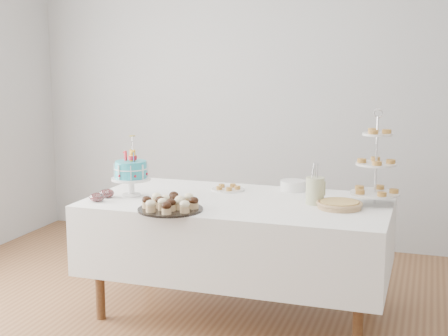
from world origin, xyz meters
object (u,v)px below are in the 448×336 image
(tiered_stand, at_px, (376,164))
(plate_stack, at_px, (293,185))
(cupcake_tray, at_px, (170,203))
(utensil_pitcher, at_px, (315,190))
(birthday_cake, at_px, (131,180))
(pie, at_px, (339,204))
(table, at_px, (239,234))
(pastry_plate, at_px, (228,188))
(jam_bowl_a, at_px, (97,197))
(jam_bowl_b, at_px, (107,193))

(tiered_stand, bearing_deg, plate_stack, 158.24)
(cupcake_tray, xyz_separation_m, utensil_pitcher, (0.79, 0.44, 0.05))
(birthday_cake, relative_size, pie, 1.43)
(birthday_cake, bearing_deg, table, 27.74)
(table, height_order, pastry_plate, pastry_plate)
(pie, height_order, pastry_plate, pie)
(birthday_cake, distance_m, pastry_plate, 0.67)
(table, relative_size, cupcake_tray, 4.89)
(tiered_stand, xyz_separation_m, jam_bowl_a, (-1.68, -0.50, -0.22))
(tiered_stand, distance_m, plate_stack, 0.65)
(birthday_cake, bearing_deg, utensil_pitcher, 26.10)
(cupcake_tray, bearing_deg, jam_bowl_a, 172.73)
(cupcake_tray, height_order, pastry_plate, cupcake_tray)
(table, height_order, utensil_pitcher, utensil_pitcher)
(table, bearing_deg, jam_bowl_b, -166.10)
(pastry_plate, xyz_separation_m, utensil_pitcher, (0.64, -0.21, 0.08))
(plate_stack, bearing_deg, pastry_plate, -161.62)
(plate_stack, height_order, jam_bowl_b, plate_stack)
(birthday_cake, bearing_deg, tiered_stand, 29.00)
(pie, bearing_deg, utensil_pitcher, 156.35)
(cupcake_tray, distance_m, plate_stack, 0.98)
(plate_stack, bearing_deg, tiered_stand, -21.76)
(table, bearing_deg, pastry_plate, 121.24)
(pie, bearing_deg, tiered_stand, 46.15)
(jam_bowl_a, height_order, utensil_pitcher, utensil_pitcher)
(tiered_stand, height_order, jam_bowl_a, tiered_stand)
(plate_stack, bearing_deg, jam_bowl_b, -151.36)
(tiered_stand, relative_size, jam_bowl_a, 6.08)
(tiered_stand, bearing_deg, pastry_plate, 175.08)
(utensil_pitcher, bearing_deg, tiered_stand, 5.14)
(pie, distance_m, pastry_plate, 0.85)
(birthday_cake, relative_size, jam_bowl_a, 4.09)
(tiered_stand, bearing_deg, table, -168.47)
(cupcake_tray, xyz_separation_m, jam_bowl_a, (-0.53, 0.07, -0.02))
(pie, xyz_separation_m, tiered_stand, (0.19, 0.20, 0.22))
(cupcake_tray, xyz_separation_m, pastry_plate, (0.15, 0.66, -0.03))
(birthday_cake, height_order, jam_bowl_a, birthday_cake)
(cupcake_tray, xyz_separation_m, plate_stack, (0.58, 0.80, -0.01))
(tiered_stand, xyz_separation_m, pastry_plate, (-1.00, 0.09, -0.23))
(table, xyz_separation_m, pie, (0.65, -0.03, 0.25))
(pastry_plate, bearing_deg, jam_bowl_a, -139.28)
(birthday_cake, xyz_separation_m, pastry_plate, (0.55, 0.37, -0.09))
(plate_stack, relative_size, utensil_pitcher, 0.69)
(pie, bearing_deg, table, 177.56)
(birthday_cake, bearing_deg, pie, 22.20)
(table, relative_size, utensil_pitcher, 7.47)
(jam_bowl_a, xyz_separation_m, utensil_pitcher, (1.33, 0.38, 0.06))
(cupcake_tray, relative_size, jam_bowl_b, 3.99)
(table, height_order, jam_bowl_a, jam_bowl_a)
(birthday_cake, relative_size, tiered_stand, 0.67)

